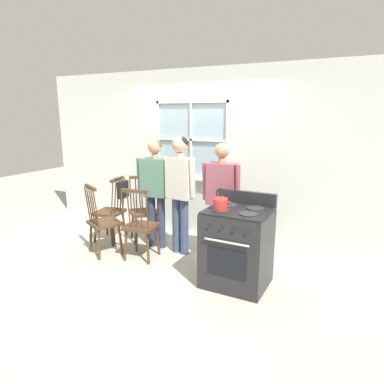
# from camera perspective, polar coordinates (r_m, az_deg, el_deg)

# --- Properties ---
(ground_plane) EXTENTS (16.00, 16.00, 0.00)m
(ground_plane) POSITION_cam_1_polar(r_m,az_deg,el_deg) (4.77, -5.53, -11.90)
(ground_plane) COLOR #B2AD9E
(wall_back) EXTENTS (6.40, 0.16, 2.70)m
(wall_back) POSITION_cam_1_polar(r_m,az_deg,el_deg) (5.58, 2.19, 6.08)
(wall_back) COLOR silver
(wall_back) RESTS_ON ground_plane
(chair_by_window) EXTENTS (0.47, 0.48, 1.03)m
(chair_by_window) POSITION_cam_1_polar(r_m,az_deg,el_deg) (5.60, -13.41, -3.28)
(chair_by_window) COLOR #4C331E
(chair_by_window) RESTS_ON ground_plane
(chair_near_wall) EXTENTS (0.58, 0.58, 1.03)m
(chair_near_wall) POSITION_cam_1_polar(r_m,az_deg,el_deg) (5.53, -8.03, -3.28)
(chair_near_wall) COLOR #4C331E
(chair_near_wall) RESTS_ON ground_plane
(chair_center_cluster) EXTENTS (0.48, 0.46, 1.03)m
(chair_center_cluster) POSITION_cam_1_polar(r_m,az_deg,el_deg) (4.82, -8.56, -5.74)
(chair_center_cluster) COLOR #4C331E
(chair_center_cluster) RESTS_ON ground_plane
(chair_near_stove) EXTENTS (0.56, 0.55, 1.03)m
(chair_near_stove) POSITION_cam_1_polar(r_m,az_deg,el_deg) (5.09, -14.61, -5.00)
(chair_near_stove) COLOR #4C331E
(chair_near_stove) RESTS_ON ground_plane
(person_elderly_left) EXTENTS (0.58, 0.26, 1.63)m
(person_elderly_left) POSITION_cam_1_polar(r_m,az_deg,el_deg) (5.08, -6.09, 1.34)
(person_elderly_left) COLOR #2D3347
(person_elderly_left) RESTS_ON ground_plane
(person_teen_center) EXTENTS (0.53, 0.25, 1.70)m
(person_teen_center) POSITION_cam_1_polar(r_m,az_deg,el_deg) (4.82, -2.00, 1.46)
(person_teen_center) COLOR #384766
(person_teen_center) RESTS_ON ground_plane
(person_adult_right) EXTENTS (0.53, 0.24, 1.63)m
(person_adult_right) POSITION_cam_1_polar(r_m,az_deg,el_deg) (4.60, 4.91, 0.03)
(person_adult_right) COLOR #2D3347
(person_adult_right) RESTS_ON ground_plane
(stove) EXTENTS (0.73, 0.68, 1.08)m
(stove) POSITION_cam_1_polar(r_m,az_deg,el_deg) (4.11, 7.53, -9.01)
(stove) COLOR #232326
(stove) RESTS_ON ground_plane
(kettle) EXTENTS (0.21, 0.17, 0.25)m
(kettle) POSITION_cam_1_polar(r_m,az_deg,el_deg) (3.87, 4.82, -1.72)
(kettle) COLOR red
(kettle) RESTS_ON stove
(potted_plant) EXTENTS (0.12, 0.12, 0.26)m
(potted_plant) POSITION_cam_1_polar(r_m,az_deg,el_deg) (5.66, -0.64, 3.31)
(potted_plant) COLOR #42474C
(potted_plant) RESTS_ON wall_back
(handbag) EXTENTS (0.21, 0.23, 0.31)m
(handbag) POSITION_cam_1_polar(r_m,az_deg,el_deg) (5.39, -11.49, 0.48)
(handbag) COLOR black
(handbag) RESTS_ON chair_by_window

